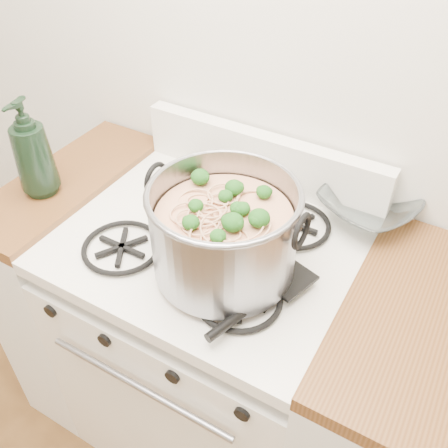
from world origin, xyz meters
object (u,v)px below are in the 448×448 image
stock_pot (224,233)px  spatula (290,277)px  bottle (31,148)px  gas_range (212,346)px  glass_bowl (367,211)px

stock_pot → spatula: stock_pot is taller
spatula → bottle: 0.77m
gas_range → glass_bowl: (0.33, 0.28, 0.50)m
stock_pot → glass_bowl: 0.44m
spatula → glass_bowl: glass_bowl is taller
gas_range → bottle: 0.81m
stock_pot → spatula: 0.19m
bottle → stock_pot: bearing=-10.3°
gas_range → stock_pot: (0.10, -0.08, 0.59)m
glass_bowl → spatula: bearing=-103.5°
gas_range → spatula: bearing=-10.9°
stock_pot → gas_range: bearing=138.5°
stock_pot → glass_bowl: (0.23, 0.36, -0.09)m
spatula → bottle: bearing=-160.8°
gas_range → spatula: spatula is taller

